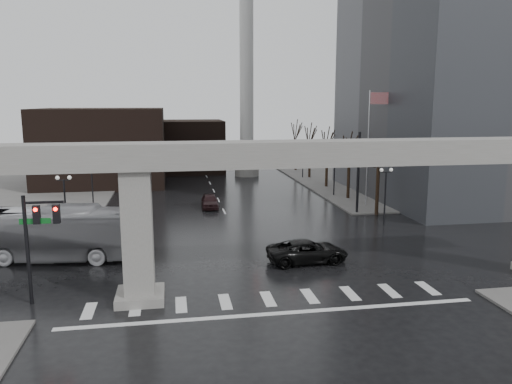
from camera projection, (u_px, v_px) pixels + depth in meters
ground at (265, 292)px, 28.76m from camera, size 160.00×160.00×0.00m
sidewalk_ne at (403, 182)px, 67.98m from camera, size 28.00×36.00×0.15m
elevated_guideway at (287, 174)px, 27.74m from camera, size 48.00×2.60×8.70m
office_tower at (471, 8)px, 54.90m from camera, size 22.00×26.00×42.00m
building_far_left at (103, 146)px, 66.28m from camera, size 16.00×14.00×10.00m
building_far_mid at (191, 146)px, 78.15m from camera, size 10.00×10.00×8.00m
smokestack at (247, 84)px, 72.00m from camera, size 3.60×3.60×30.00m
signal_mast_arm at (321, 155)px, 47.45m from camera, size 12.12×0.43×8.00m
signal_left_pole at (37, 231)px, 26.48m from camera, size 2.30×0.30×6.00m
flagpole_assembly at (371, 134)px, 51.30m from camera, size 2.06×0.12×12.00m
lamp_right_0 at (386, 187)px, 43.96m from camera, size 1.22×0.32×5.11m
lamp_right_1 at (335, 167)px, 57.54m from camera, size 1.22×0.32×5.11m
lamp_right_2 at (303, 154)px, 71.12m from camera, size 1.22×0.32×5.11m
lamp_left_0 at (65, 196)px, 39.47m from camera, size 1.22×0.32×5.11m
lamp_left_1 at (91, 172)px, 53.05m from camera, size 1.22×0.32×5.11m
lamp_left_2 at (107, 158)px, 66.63m from camera, size 1.22×0.32×5.11m
tree_right_0 at (378, 186)px, 48.15m from camera, size 1.09×1.58×7.50m
tree_right_1 at (349, 174)px, 55.90m from camera, size 1.09×1.61×7.67m
tree_right_2 at (327, 165)px, 63.65m from camera, size 1.10×1.63×7.85m
tree_right_3 at (310, 158)px, 71.40m from camera, size 1.11×1.66×8.02m
tree_right_4 at (296, 152)px, 79.14m from camera, size 1.12×1.69×8.19m
pickup_truck at (307, 251)px, 34.06m from camera, size 5.67×2.87×1.54m
city_bus at (50, 233)px, 34.41m from camera, size 13.79×5.19×3.75m
far_car at (210, 201)px, 51.61m from camera, size 1.83×4.25×1.43m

